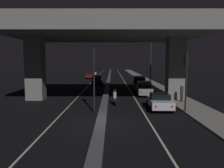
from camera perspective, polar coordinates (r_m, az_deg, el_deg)
The scene contains 17 objects.
ground_plane at distance 15.01m, azimuth -2.88°, elevation -10.38°, with size 200.00×200.00×0.00m, color black.
lane_line_left_inner at distance 49.73m, azimuth -4.75°, elevation 1.08°, with size 0.12×126.00×0.00m, color beige.
lane_line_right_inner at distance 49.64m, azimuth 2.97°, elevation 1.09°, with size 0.12×126.00×0.00m, color beige.
median_divider at distance 49.56m, azimuth -0.89°, elevation 1.26°, with size 0.67×126.00×0.30m, color #4C4C51.
sidewalk_right at distance 43.22m, azimuth 9.72°, elevation 0.37°, with size 2.82×126.00×0.13m, color gray.
elevated_overpass at distance 24.08m, azimuth -1.83°, elevation 13.11°, with size 20.09×12.25×9.27m.
traffic_light_left_of_median at distance 17.78m, azimuth -4.78°, elevation 3.94°, with size 0.30×0.49×5.30m.
traffic_light_right_of_median at distance 18.72m, azimuth 18.74°, elevation 3.25°, with size 0.30×0.49×5.05m.
street_lamp at distance 36.35m, azimuth 9.48°, elevation 7.45°, with size 2.69×0.32×8.85m.
car_white_lead at distance 19.69m, azimuth 12.29°, elevation -4.42°, with size 2.12×4.03×1.42m.
car_silver_second at distance 27.23m, azimuth 8.31°, elevation -1.12°, with size 1.93×4.31×1.72m.
car_grey_third at distance 33.04m, azimuth 6.95°, elevation 0.35°, with size 2.22×4.79×1.95m.
car_black_lead_oncoming at distance 39.35m, azimuth -3.84°, elevation 1.15°, with size 2.07×4.01×1.75m.
car_dark_red_second_oncoming at distance 53.53m, azimuth -5.84°, elevation 2.28°, with size 1.90×4.00×1.58m.
car_white_third_oncoming at distance 67.07m, azimuth -4.88°, elevation 2.95°, with size 2.10×4.74×1.39m.
motorcycle_blue_filtering_near at distance 21.23m, azimuth 0.68°, elevation -3.75°, with size 0.34×1.75×1.50m.
pedestrian_on_sidewalk at distance 23.32m, azimuth 17.73°, elevation -2.23°, with size 0.34×0.34×1.75m.
Camera 1 is at (0.73, -14.39, 4.23)m, focal length 35.00 mm.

